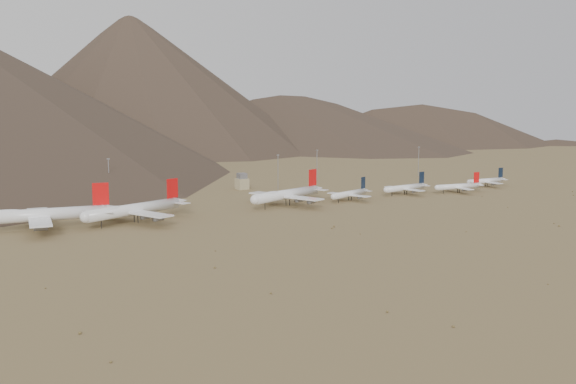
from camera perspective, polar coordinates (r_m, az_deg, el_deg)
ground at (r=355.32m, az=0.81°, el=-2.20°), size 3000.00×3000.00×0.00m
mountain_ridge at (r=1211.66m, az=-23.62°, el=11.25°), size 4400.00×1000.00×300.00m
widebody_west at (r=338.64m, az=-21.01°, el=-1.89°), size 74.06×57.75×22.14m
widebody_centre at (r=344.93m, az=-13.49°, el=-1.50°), size 67.31×53.76×20.93m
widebody_east at (r=393.16m, az=-0.10°, el=-0.20°), size 66.35×52.79×20.45m
narrowbody_a at (r=416.64m, az=5.56°, el=-0.14°), size 41.14×30.65×14.10m
narrowbody_b at (r=450.62m, az=10.46°, el=0.39°), size 44.91×32.45×14.83m
narrowbody_c at (r=468.02m, az=14.96°, el=0.49°), size 42.08×30.65×13.96m
narrowbody_d at (r=508.91m, az=17.25°, el=0.95°), size 41.70×29.85×13.75m
control_tower at (r=471.98m, az=-4.11°, el=0.88°), size 8.00×8.00×12.00m
mast_west at (r=451.65m, az=-15.64°, el=1.45°), size 2.00×0.60×25.70m
mast_centre at (r=468.97m, az=-0.90°, el=1.95°), size 2.00×0.60×25.70m
mast_east at (r=521.04m, az=2.59°, el=2.52°), size 2.00×0.60×25.70m
mast_far_east at (r=571.25m, az=11.53°, el=2.82°), size 2.00×0.60×25.70m
desert_scrub at (r=302.76m, az=15.64°, el=-4.16°), size 426.73×178.86×0.87m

